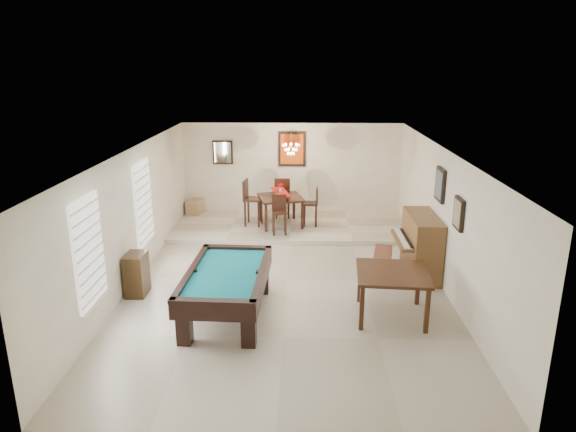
{
  "coord_description": "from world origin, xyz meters",
  "views": [
    {
      "loc": [
        0.28,
        -9.46,
        4.18
      ],
      "look_at": [
        0.0,
        0.6,
        1.15
      ],
      "focal_mm": 32.0,
      "sensor_mm": 36.0,
      "label": 1
    }
  ],
  "objects_px": {
    "flower_vase": "(280,188)",
    "piano_bench": "(383,263)",
    "upright_piano": "(414,245)",
    "dining_chair_south": "(279,215)",
    "apothecary_chest": "(137,274)",
    "dining_chair_north": "(283,197)",
    "dining_chair_east": "(310,206)",
    "corner_bench": "(195,207)",
    "chandelier": "(291,145)",
    "dining_chair_west": "(253,203)",
    "square_table": "(391,294)",
    "pool_table": "(227,294)",
    "dining_table": "(281,209)"
  },
  "relations": [
    {
      "from": "flower_vase",
      "to": "dining_chair_north",
      "type": "distance_m",
      "value": 0.86
    },
    {
      "from": "dining_chair_south",
      "to": "dining_chair_north",
      "type": "relative_size",
      "value": 0.87
    },
    {
      "from": "pool_table",
      "to": "dining_chair_north",
      "type": "xyz_separation_m",
      "value": [
        0.73,
        5.49,
        0.28
      ]
    },
    {
      "from": "dining_chair_west",
      "to": "dining_chair_east",
      "type": "height_order",
      "value": "dining_chair_west"
    },
    {
      "from": "piano_bench",
      "to": "dining_chair_north",
      "type": "height_order",
      "value": "dining_chair_north"
    },
    {
      "from": "upright_piano",
      "to": "dining_chair_south",
      "type": "relative_size",
      "value": 1.55
    },
    {
      "from": "dining_chair_east",
      "to": "corner_bench",
      "type": "height_order",
      "value": "dining_chair_east"
    },
    {
      "from": "pool_table",
      "to": "dining_chair_north",
      "type": "bearing_deg",
      "value": 84.49
    },
    {
      "from": "piano_bench",
      "to": "corner_bench",
      "type": "relative_size",
      "value": 2.02
    },
    {
      "from": "corner_bench",
      "to": "chandelier",
      "type": "distance_m",
      "value": 3.43
    },
    {
      "from": "dining_chair_east",
      "to": "corner_bench",
      "type": "xyz_separation_m",
      "value": [
        -3.19,
        0.98,
        -0.31
      ]
    },
    {
      "from": "piano_bench",
      "to": "dining_table",
      "type": "xyz_separation_m",
      "value": [
        -2.2,
        2.91,
        0.31
      ]
    },
    {
      "from": "chandelier",
      "to": "upright_piano",
      "type": "bearing_deg",
      "value": -47.71
    },
    {
      "from": "piano_bench",
      "to": "apothecary_chest",
      "type": "height_order",
      "value": "apothecary_chest"
    },
    {
      "from": "square_table",
      "to": "flower_vase",
      "type": "xyz_separation_m",
      "value": [
        -2.08,
        4.71,
        0.71
      ]
    },
    {
      "from": "square_table",
      "to": "dining_chair_north",
      "type": "xyz_separation_m",
      "value": [
        -2.05,
        5.44,
        0.26
      ]
    },
    {
      "from": "dining_chair_south",
      "to": "dining_chair_east",
      "type": "relative_size",
      "value": 0.95
    },
    {
      "from": "piano_bench",
      "to": "chandelier",
      "type": "distance_m",
      "value": 3.99
    },
    {
      "from": "pool_table",
      "to": "flower_vase",
      "type": "xyz_separation_m",
      "value": [
        0.71,
        4.76,
        0.72
      ]
    },
    {
      "from": "dining_chair_north",
      "to": "chandelier",
      "type": "distance_m",
      "value": 1.72
    },
    {
      "from": "square_table",
      "to": "flower_vase",
      "type": "bearing_deg",
      "value": 113.79
    },
    {
      "from": "upright_piano",
      "to": "dining_chair_west",
      "type": "xyz_separation_m",
      "value": [
        -3.53,
        2.83,
        0.09
      ]
    },
    {
      "from": "dining_chair_north",
      "to": "dining_chair_west",
      "type": "height_order",
      "value": "dining_chair_west"
    },
    {
      "from": "dining_table",
      "to": "dining_chair_west",
      "type": "bearing_deg",
      "value": -179.34
    },
    {
      "from": "flower_vase",
      "to": "dining_chair_north",
      "type": "relative_size",
      "value": 0.21
    },
    {
      "from": "flower_vase",
      "to": "piano_bench",
      "type": "bearing_deg",
      "value": -52.93
    },
    {
      "from": "upright_piano",
      "to": "apothecary_chest",
      "type": "bearing_deg",
      "value": -168.21
    },
    {
      "from": "dining_table",
      "to": "square_table",
      "type": "bearing_deg",
      "value": -66.21
    },
    {
      "from": "apothecary_chest",
      "to": "dining_chair_east",
      "type": "height_order",
      "value": "dining_chair_east"
    },
    {
      "from": "apothecary_chest",
      "to": "dining_chair_south",
      "type": "height_order",
      "value": "dining_chair_south"
    },
    {
      "from": "piano_bench",
      "to": "pool_table",
      "type": "bearing_deg",
      "value": -147.66
    },
    {
      "from": "piano_bench",
      "to": "apothecary_chest",
      "type": "xyz_separation_m",
      "value": [
        -4.72,
        -1.04,
        0.15
      ]
    },
    {
      "from": "flower_vase",
      "to": "dining_chair_west",
      "type": "height_order",
      "value": "dining_chair_west"
    },
    {
      "from": "corner_bench",
      "to": "dining_chair_north",
      "type": "bearing_deg",
      "value": -5.4
    },
    {
      "from": "pool_table",
      "to": "dining_chair_south",
      "type": "bearing_deg",
      "value": 82.12
    },
    {
      "from": "dining_chair_east",
      "to": "corner_bench",
      "type": "bearing_deg",
      "value": -104.62
    },
    {
      "from": "upright_piano",
      "to": "flower_vase",
      "type": "height_order",
      "value": "upright_piano"
    },
    {
      "from": "apothecary_chest",
      "to": "dining_chair_north",
      "type": "relative_size",
      "value": 0.72
    },
    {
      "from": "pool_table",
      "to": "dining_chair_west",
      "type": "height_order",
      "value": "dining_chair_west"
    },
    {
      "from": "square_table",
      "to": "dining_chair_west",
      "type": "bearing_deg",
      "value": 120.57
    },
    {
      "from": "flower_vase",
      "to": "dining_chair_north",
      "type": "bearing_deg",
      "value": 88.21
    },
    {
      "from": "pool_table",
      "to": "upright_piano",
      "type": "height_order",
      "value": "upright_piano"
    },
    {
      "from": "pool_table",
      "to": "chandelier",
      "type": "bearing_deg",
      "value": 80.45
    },
    {
      "from": "square_table",
      "to": "dining_chair_south",
      "type": "distance_m",
      "value": 4.51
    },
    {
      "from": "upright_piano",
      "to": "dining_chair_north",
      "type": "bearing_deg",
      "value": 128.13
    },
    {
      "from": "piano_bench",
      "to": "chandelier",
      "type": "height_order",
      "value": "chandelier"
    },
    {
      "from": "apothecary_chest",
      "to": "pool_table",
      "type": "bearing_deg",
      "value": -23.92
    },
    {
      "from": "dining_chair_west",
      "to": "chandelier",
      "type": "bearing_deg",
      "value": -82.93
    },
    {
      "from": "dining_chair_east",
      "to": "chandelier",
      "type": "relative_size",
      "value": 1.69
    },
    {
      "from": "dining_chair_south",
      "to": "dining_chair_east",
      "type": "bearing_deg",
      "value": 37.18
    }
  ]
}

